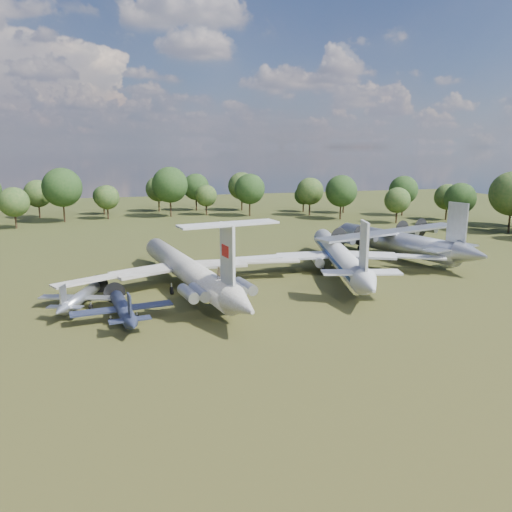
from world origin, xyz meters
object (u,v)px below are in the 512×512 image
object	(u,v)px
il62_airliner	(186,273)
an12_transport	(395,245)
person_on_il62	(219,273)
small_prop_west	(123,312)
small_prop_northwest	(81,300)
tu104_jet	(339,259)

from	to	relation	value
il62_airliner	an12_transport	size ratio (longest dim) A/B	1.25
person_on_il62	an12_transport	bearing A→B (deg)	-172.65
an12_transport	person_on_il62	world-z (taller)	person_on_il62
small_prop_west	person_on_il62	xyz separation A→B (m)	(11.79, -1.19, 4.40)
il62_airliner	person_on_il62	world-z (taller)	person_on_il62
il62_airliner	small_prop_northwest	world-z (taller)	il62_airliner
il62_airliner	small_prop_northwest	distance (m)	15.90
tu104_jet	small_prop_northwest	world-z (taller)	tu104_jet
small_prop_northwest	person_on_il62	xyz separation A→B (m)	(17.11, -7.97, 4.50)
il62_airliner	an12_transport	xyz separation A→B (m)	(41.85, 10.12, 0.18)
tu104_jet	il62_airliner	bearing A→B (deg)	-160.25
small_prop_northwest	tu104_jet	bearing A→B (deg)	30.26
small_prop_west	person_on_il62	bearing A→B (deg)	-13.04
small_prop_northwest	small_prop_west	bearing A→B (deg)	-32.55
il62_airliner	person_on_il62	distance (m)	13.96
il62_airliner	tu104_jet	xyz separation A→B (m)	(26.37, 2.52, -0.03)
tu104_jet	person_on_il62	xyz separation A→B (m)	(-24.15, -15.93, 3.24)
an12_transport	small_prop_northwest	distance (m)	58.84
il62_airliner	small_prop_west	world-z (taller)	il62_airliner
il62_airliner	small_prop_west	bearing A→B (deg)	-137.49
tu104_jet	small_prop_northwest	size ratio (longest dim) A/B	3.09
small_prop_west	small_prop_northwest	size ratio (longest dim) A/B	1.09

